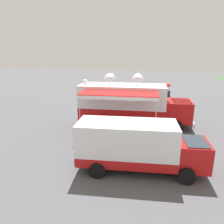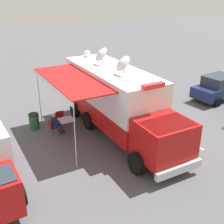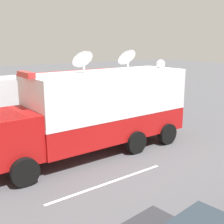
% 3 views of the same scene
% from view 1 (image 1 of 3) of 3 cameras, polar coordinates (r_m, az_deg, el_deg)
% --- Properties ---
extents(ground_plane, '(100.00, 100.00, 0.00)m').
position_cam_1_polar(ground_plane, '(19.10, 2.62, -3.27)').
color(ground_plane, '#515156').
extents(lot_stripe, '(0.45, 4.80, 0.01)m').
position_cam_1_polar(lot_stripe, '(21.65, 8.95, -1.08)').
color(lot_stripe, silver).
rests_on(lot_stripe, ground).
extents(command_truck, '(5.37, 9.63, 4.53)m').
position_cam_1_polar(command_truck, '(18.45, 4.99, 2.29)').
color(command_truck, '#B71414').
rests_on(command_truck, ground).
extents(folding_table, '(0.85, 0.85, 0.73)m').
position_cam_1_polar(folding_table, '(16.67, -1.06, -3.76)').
color(folding_table, silver).
rests_on(folding_table, ground).
extents(water_bottle, '(0.07, 0.07, 0.22)m').
position_cam_1_polar(water_bottle, '(16.44, -1.06, -3.45)').
color(water_bottle, silver).
rests_on(water_bottle, folding_table).
extents(folding_chair_at_table, '(0.51, 0.51, 0.87)m').
position_cam_1_polar(folding_chair_at_table, '(15.99, -1.60, -5.26)').
color(folding_chair_at_table, maroon).
rests_on(folding_chair_at_table, ground).
extents(folding_chair_beside_table, '(0.51, 0.51, 0.87)m').
position_cam_1_polar(folding_chair_beside_table, '(16.86, -3.94, -4.14)').
color(folding_chair_beside_table, maroon).
rests_on(folding_chair_beside_table, ground).
extents(seated_responder, '(0.68, 0.58, 1.25)m').
position_cam_1_polar(seated_responder, '(16.12, -1.48, -4.56)').
color(seated_responder, navy).
rests_on(seated_responder, ground).
extents(trash_bin, '(0.57, 0.57, 0.91)m').
position_cam_1_polar(trash_bin, '(15.66, -6.53, -6.07)').
color(trash_bin, '#235B33').
rests_on(trash_bin, ground).
extents(support_truck, '(2.89, 6.98, 2.70)m').
position_cam_1_polar(support_truck, '(11.75, 6.49, -8.97)').
color(support_truck, white).
rests_on(support_truck, ground).
extents(car_behind_truck, '(4.44, 2.53, 1.76)m').
position_cam_1_polar(car_behind_truck, '(26.77, 12.91, 3.97)').
color(car_behind_truck, '#2D2D33').
rests_on(car_behind_truck, ground).
extents(car_far_corner, '(4.47, 2.61, 1.76)m').
position_cam_1_polar(car_far_corner, '(27.49, 4.10, 4.65)').
color(car_far_corner, navy).
rests_on(car_far_corner, ground).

